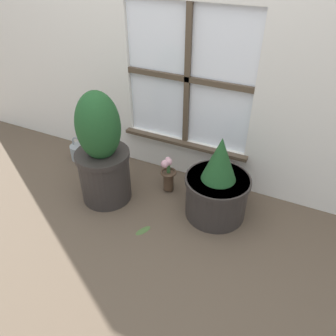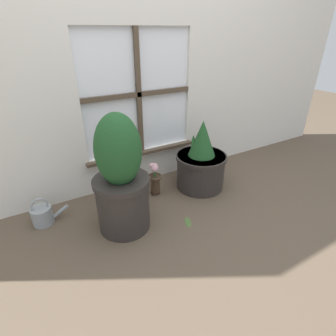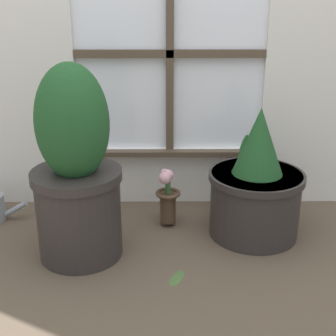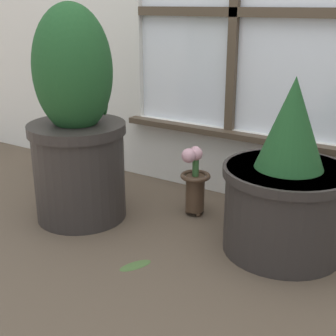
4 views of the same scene
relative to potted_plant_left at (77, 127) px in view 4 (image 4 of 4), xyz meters
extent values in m
plane|color=brown|center=(0.37, -0.17, -0.36)|extent=(10.00, 10.00, 0.00)
cube|color=silver|center=(0.37, 0.52, -0.21)|extent=(0.89, 0.05, 0.29)
cube|color=white|center=(0.37, 0.53, 0.39)|extent=(0.89, 0.02, 0.92)
cube|color=#4C3D2D|center=(0.37, 0.51, 0.39)|extent=(0.04, 0.02, 0.92)
cube|color=#4C3D2D|center=(0.37, 0.51, 0.39)|extent=(0.89, 0.02, 0.04)
cube|color=#4C3D2D|center=(0.37, 0.48, -0.08)|extent=(0.95, 0.06, 0.02)
cylinder|color=#2D2826|center=(0.00, 0.00, -0.17)|extent=(0.34, 0.34, 0.37)
cylinder|color=#2D2826|center=(0.00, 0.00, -0.01)|extent=(0.36, 0.36, 0.04)
cylinder|color=#38281E|center=(0.00, 0.00, 0.01)|extent=(0.31, 0.31, 0.01)
ellipsoid|color=#1E4C23|center=(0.00, 0.00, 0.20)|extent=(0.28, 0.28, 0.45)
ellipsoid|color=#1E4C23|center=(0.08, 0.07, 0.12)|extent=(0.10, 0.11, 0.19)
cylinder|color=#2D2826|center=(0.74, 0.16, -0.21)|extent=(0.39, 0.39, 0.29)
cylinder|color=#2D2826|center=(0.74, 0.16, -0.08)|extent=(0.41, 0.41, 0.03)
cylinder|color=#38281E|center=(0.74, 0.16, -0.07)|extent=(0.36, 0.36, 0.01)
cone|color=#1E4C23|center=(0.74, 0.16, 0.08)|extent=(0.21, 0.21, 0.29)
ellipsoid|color=#1E4C23|center=(0.68, 0.21, 0.01)|extent=(0.09, 0.10, 0.18)
sphere|color=#473323|center=(0.36, 0.27, -0.35)|extent=(0.02, 0.02, 0.02)
sphere|color=#473323|center=(0.33, 0.23, -0.35)|extent=(0.02, 0.02, 0.02)
sphere|color=#473323|center=(0.38, 0.23, -0.35)|extent=(0.02, 0.02, 0.02)
cylinder|color=#473323|center=(0.36, 0.25, -0.27)|extent=(0.07, 0.07, 0.14)
torus|color=#473323|center=(0.36, 0.25, -0.20)|extent=(0.12, 0.12, 0.02)
cylinder|color=#386633|center=(0.36, 0.25, -0.16)|extent=(0.02, 0.02, 0.08)
sphere|color=#DB9EAD|center=(0.36, 0.25, -0.11)|extent=(0.05, 0.05, 0.05)
sphere|color=#DB9EAD|center=(0.34, 0.27, -0.11)|extent=(0.04, 0.04, 0.04)
sphere|color=#DB9EAD|center=(0.34, 0.22, -0.11)|extent=(0.05, 0.05, 0.05)
cylinder|color=gray|center=(-0.48, 0.30, -0.29)|extent=(0.14, 0.14, 0.13)
cylinder|color=gray|center=(-0.36, 0.30, -0.30)|extent=(0.12, 0.02, 0.08)
torus|color=gray|center=(-0.48, 0.30, -0.21)|extent=(0.11, 0.01, 0.11)
ellipsoid|color=#476633|center=(0.39, -0.18, -0.35)|extent=(0.09, 0.12, 0.01)
camera|label=1|loc=(1.15, -1.41, 1.16)|focal=35.00mm
camera|label=2|loc=(-0.44, -1.35, 0.83)|focal=28.00mm
camera|label=3|loc=(0.34, -1.68, 0.68)|focal=50.00mm
camera|label=4|loc=(1.16, -1.21, 0.43)|focal=50.00mm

